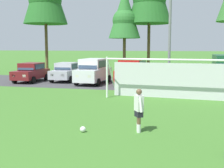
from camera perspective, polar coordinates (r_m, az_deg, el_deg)
name	(u,v)px	position (r m, az deg, el deg)	size (l,w,h in m)	color
ground_plane	(117,98)	(18.48, 0.89, -2.72)	(400.00, 400.00, 0.00)	#3D7028
parking_lot_strip	(135,84)	(25.64, 4.53, 0.07)	(52.00, 8.40, 0.01)	#3D3D3F
soccer_ball	(83,129)	(11.26, -5.65, -8.72)	(0.22, 0.22, 0.22)	white
soccer_goal	(167,78)	(18.43, 10.66, 1.18)	(7.55, 2.51, 2.57)	white
player_striker_near	(139,110)	(11.14, 5.22, -5.11)	(0.41, 0.71, 1.64)	brown
parked_car_slot_far_left	(31,72)	(27.93, -15.40, 2.23)	(2.07, 4.22, 1.72)	maroon
parked_car_slot_left	(67,72)	(27.74, -8.79, 2.37)	(2.06, 4.21, 1.72)	#B2B2BC
parked_car_slot_center_left	(93,71)	(25.50, -3.61, 2.55)	(2.32, 4.70, 2.16)	silver
parked_car_slot_center	(132,71)	(25.03, 3.93, 2.46)	(2.35, 4.71, 2.16)	red
parked_car_slot_center_right	(186,74)	(25.61, 14.22, 1.83)	(2.16, 4.26, 1.72)	navy
tree_mid_left	(125,15)	(35.48, 2.44, 13.23)	(3.76, 3.76, 10.04)	brown
street_lamp	(172,41)	(20.29, 11.61, 8.23)	(2.00, 0.32, 6.92)	slate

